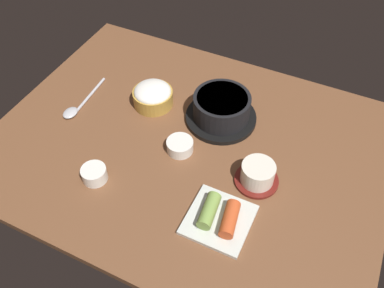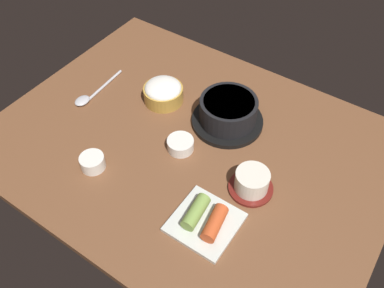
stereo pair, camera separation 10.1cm
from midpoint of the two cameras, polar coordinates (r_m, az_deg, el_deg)
name	(u,v)px [view 1 (the left image)]	position (r cm, az deg, el deg)	size (l,w,h in cm)	color
dining_table	(188,146)	(105.56, -3.24, -0.50)	(100.00, 76.00, 2.00)	brown
stone_pot	(221,109)	(108.04, 1.48, 4.79)	(19.15, 19.15, 7.95)	black
rice_bowl	(153,95)	(114.14, -8.04, 6.65)	(11.12, 11.12, 6.35)	#B78C38
tea_cup_with_saucer	(258,174)	(95.58, 6.19, -4.43)	(10.55, 10.55, 5.73)	maroon
banchan_cup_center	(180,146)	(102.38, -4.52, -0.38)	(6.78, 6.78, 3.08)	white
kimchi_plate	(219,217)	(90.08, 0.58, -10.43)	(13.88, 13.88, 4.21)	silver
side_bowl_near	(94,174)	(100.29, -16.35, -4.18)	(6.03, 6.03, 3.47)	white
spoon	(77,107)	(119.13, -18.17, 4.81)	(3.60, 18.74, 1.35)	#B7B7BC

